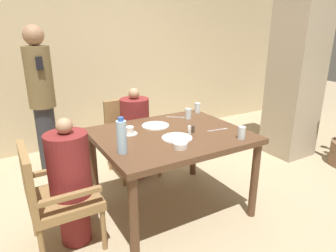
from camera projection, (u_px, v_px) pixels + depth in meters
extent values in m
plane|color=tan|center=(171.00, 208.00, 2.91)|extent=(16.00, 16.00, 0.00)
cube|color=#C6B289|center=(94.00, 47.00, 4.21)|extent=(8.00, 0.06, 2.80)
cube|color=tan|center=(299.00, 53.00, 3.76)|extent=(0.53, 0.53, 2.70)
cube|color=brown|center=(171.00, 136.00, 2.67)|extent=(1.30, 1.07, 0.05)
cylinder|color=brown|center=(134.00, 221.00, 2.12)|extent=(0.07, 0.07, 0.72)
cylinder|color=brown|center=(254.00, 180.00, 2.68)|extent=(0.07, 0.07, 0.72)
cylinder|color=brown|center=(94.00, 169.00, 2.90)|extent=(0.07, 0.07, 0.72)
cylinder|color=brown|center=(193.00, 146.00, 3.46)|extent=(0.07, 0.07, 0.72)
cube|color=olive|center=(65.00, 200.00, 2.32)|extent=(0.51, 0.51, 0.07)
cube|color=olive|center=(27.00, 178.00, 2.13)|extent=(0.05, 0.51, 0.43)
cube|color=olive|center=(56.00, 170.00, 2.47)|extent=(0.46, 0.04, 0.04)
cube|color=olive|center=(70.00, 196.00, 2.08)|extent=(0.46, 0.04, 0.04)
cylinder|color=olive|center=(87.00, 202.00, 2.68)|extent=(0.04, 0.04, 0.36)
cylinder|color=olive|center=(104.00, 229.00, 2.32)|extent=(0.04, 0.04, 0.36)
cylinder|color=olive|center=(34.00, 217.00, 2.47)|extent=(0.04, 0.04, 0.36)
cylinder|color=olive|center=(42.00, 250.00, 2.10)|extent=(0.04, 0.04, 0.36)
cylinder|color=maroon|center=(75.00, 217.00, 2.41)|extent=(0.24, 0.24, 0.43)
cylinder|color=maroon|center=(69.00, 165.00, 2.26)|extent=(0.32, 0.32, 0.50)
sphere|color=tan|center=(64.00, 126.00, 2.16)|extent=(0.12, 0.12, 0.12)
cube|color=olive|center=(134.00, 142.00, 3.48)|extent=(0.51, 0.51, 0.07)
cube|color=olive|center=(125.00, 116.00, 3.59)|extent=(0.51, 0.05, 0.43)
cube|color=olive|center=(151.00, 126.00, 3.54)|extent=(0.04, 0.46, 0.04)
cube|color=olive|center=(114.00, 133.00, 3.32)|extent=(0.04, 0.46, 0.04)
cylinder|color=olive|center=(160.00, 162.00, 3.47)|extent=(0.04, 0.04, 0.36)
cylinder|color=olive|center=(124.00, 171.00, 3.26)|extent=(0.04, 0.04, 0.36)
cylinder|color=olive|center=(143.00, 149.00, 3.84)|extent=(0.04, 0.04, 0.36)
cylinder|color=olive|center=(110.00, 156.00, 3.62)|extent=(0.04, 0.04, 0.36)
cylinder|color=maroon|center=(136.00, 158.00, 3.49)|extent=(0.24, 0.24, 0.43)
cylinder|color=maroon|center=(135.00, 120.00, 3.34)|extent=(0.32, 0.32, 0.49)
sphere|color=tan|center=(134.00, 93.00, 3.24)|extent=(0.12, 0.12, 0.12)
cylinder|color=#2D2D33|center=(48.00, 139.00, 3.55)|extent=(0.22, 0.22, 0.80)
cylinder|color=brown|center=(39.00, 77.00, 3.32)|extent=(0.29, 0.29, 0.68)
sphere|color=#997051|center=(33.00, 35.00, 3.18)|extent=(0.22, 0.22, 0.22)
cube|color=black|center=(39.00, 63.00, 3.12)|extent=(0.07, 0.01, 0.14)
cylinder|color=white|center=(177.00, 138.00, 2.53)|extent=(0.26, 0.26, 0.01)
cylinder|color=white|center=(155.00, 126.00, 2.84)|extent=(0.26, 0.26, 0.01)
cylinder|color=white|center=(130.00, 134.00, 2.63)|extent=(0.14, 0.14, 0.01)
cylinder|color=white|center=(129.00, 130.00, 2.62)|extent=(0.08, 0.08, 0.06)
cylinder|color=white|center=(180.00, 145.00, 2.32)|extent=(0.11, 0.11, 0.05)
cylinder|color=#A3C6DB|center=(122.00, 137.00, 2.21)|extent=(0.08, 0.08, 0.25)
cylinder|color=#3359B2|center=(121.00, 119.00, 2.16)|extent=(0.04, 0.04, 0.03)
cylinder|color=silver|center=(241.00, 133.00, 2.51)|extent=(0.06, 0.06, 0.11)
cylinder|color=silver|center=(188.00, 114.00, 3.06)|extent=(0.06, 0.06, 0.11)
cylinder|color=silver|center=(197.00, 108.00, 3.28)|extent=(0.06, 0.06, 0.11)
cylinder|color=white|center=(189.00, 130.00, 2.64)|extent=(0.03, 0.03, 0.07)
cylinder|color=#4C3D2D|center=(193.00, 129.00, 2.66)|extent=(0.03, 0.03, 0.07)
cube|color=silver|center=(175.00, 117.00, 3.12)|extent=(0.15, 0.12, 0.00)
cube|color=silver|center=(183.00, 117.00, 3.11)|extent=(0.04, 0.04, 0.00)
cube|color=silver|center=(216.00, 130.00, 2.73)|extent=(0.18, 0.03, 0.00)
cube|color=silver|center=(224.00, 129.00, 2.76)|extent=(0.06, 0.02, 0.00)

